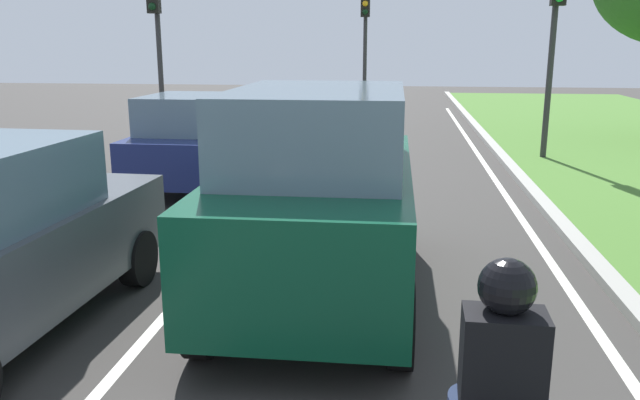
{
  "coord_description": "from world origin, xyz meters",
  "views": [
    {
      "loc": [
        1.63,
        2.33,
        2.73
      ],
      "look_at": [
        0.87,
        8.48,
        1.2
      ],
      "focal_mm": 35.92,
      "sensor_mm": 36.0,
      "label": 1
    }
  ],
  "objects_px": {
    "car_suv_ahead": "(320,193)",
    "traffic_light_overhead_left": "(156,27)",
    "rider_person": "(501,365)",
    "traffic_light_near_right": "(555,22)",
    "car_hatchback_far": "(193,142)",
    "traffic_light_far_median": "(365,28)"
  },
  "relations": [
    {
      "from": "car_suv_ahead",
      "to": "rider_person",
      "type": "height_order",
      "value": "car_suv_ahead"
    },
    {
      "from": "traffic_light_near_right",
      "to": "traffic_light_far_median",
      "type": "xyz_separation_m",
      "value": [
        -4.75,
        8.02,
        0.03
      ]
    },
    {
      "from": "rider_person",
      "to": "traffic_light_near_right",
      "type": "distance_m",
      "value": 13.09
    },
    {
      "from": "car_suv_ahead",
      "to": "traffic_light_far_median",
      "type": "relative_size",
      "value": 0.95
    },
    {
      "from": "rider_person",
      "to": "traffic_light_overhead_left",
      "type": "distance_m",
      "value": 15.92
    },
    {
      "from": "car_suv_ahead",
      "to": "traffic_light_near_right",
      "type": "distance_m",
      "value": 10.14
    },
    {
      "from": "rider_person",
      "to": "traffic_light_far_median",
      "type": "relative_size",
      "value": 0.25
    },
    {
      "from": "car_hatchback_far",
      "to": "traffic_light_far_median",
      "type": "bearing_deg",
      "value": 78.13
    },
    {
      "from": "car_suv_ahead",
      "to": "rider_person",
      "type": "relative_size",
      "value": 3.88
    },
    {
      "from": "traffic_light_near_right",
      "to": "traffic_light_overhead_left",
      "type": "distance_m",
      "value": 10.1
    },
    {
      "from": "car_suv_ahead",
      "to": "traffic_light_overhead_left",
      "type": "distance_m",
      "value": 12.12
    },
    {
      "from": "car_hatchback_far",
      "to": "traffic_light_near_right",
      "type": "relative_size",
      "value": 0.78
    },
    {
      "from": "rider_person",
      "to": "traffic_light_near_right",
      "type": "relative_size",
      "value": 0.24
    },
    {
      "from": "traffic_light_overhead_left",
      "to": "traffic_light_far_median",
      "type": "height_order",
      "value": "traffic_light_far_median"
    },
    {
      "from": "car_suv_ahead",
      "to": "traffic_light_far_median",
      "type": "xyz_separation_m",
      "value": [
        -0.5,
        17.01,
        2.04
      ]
    },
    {
      "from": "car_suv_ahead",
      "to": "car_hatchback_far",
      "type": "distance_m",
      "value": 6.03
    },
    {
      "from": "car_hatchback_far",
      "to": "traffic_light_overhead_left",
      "type": "height_order",
      "value": "traffic_light_overhead_left"
    },
    {
      "from": "traffic_light_near_right",
      "to": "traffic_light_overhead_left",
      "type": "relative_size",
      "value": 1.04
    },
    {
      "from": "traffic_light_overhead_left",
      "to": "car_suv_ahead",
      "type": "bearing_deg",
      "value": -61.33
    },
    {
      "from": "car_hatchback_far",
      "to": "traffic_light_near_right",
      "type": "height_order",
      "value": "traffic_light_near_right"
    },
    {
      "from": "rider_person",
      "to": "traffic_light_overhead_left",
      "type": "xyz_separation_m",
      "value": [
        -7.09,
        14.13,
        1.93
      ]
    },
    {
      "from": "car_hatchback_far",
      "to": "rider_person",
      "type": "distance_m",
      "value": 9.86
    }
  ]
}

